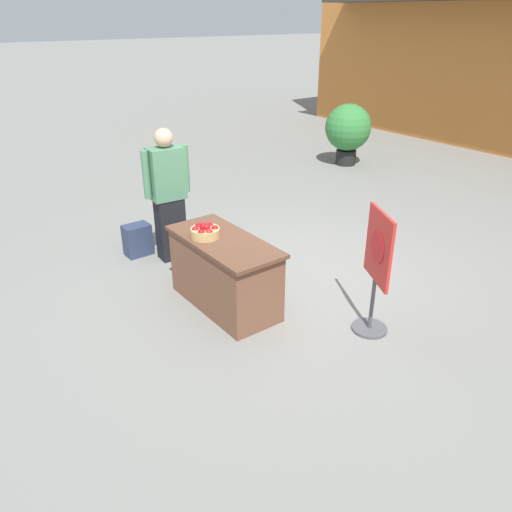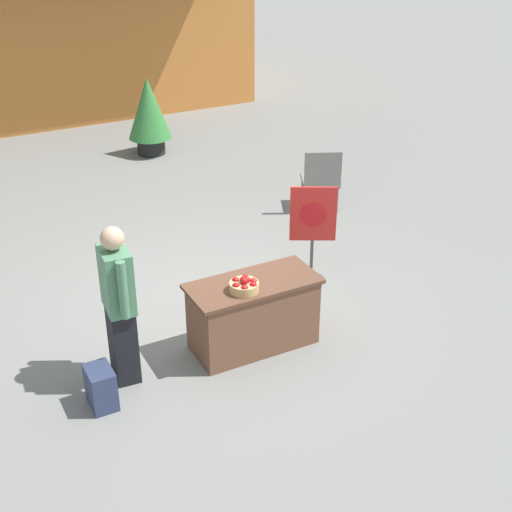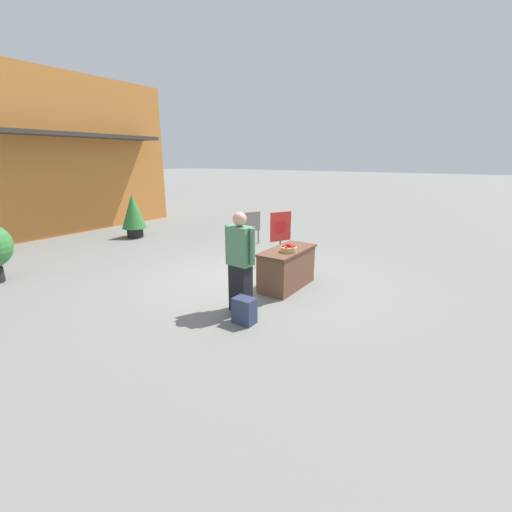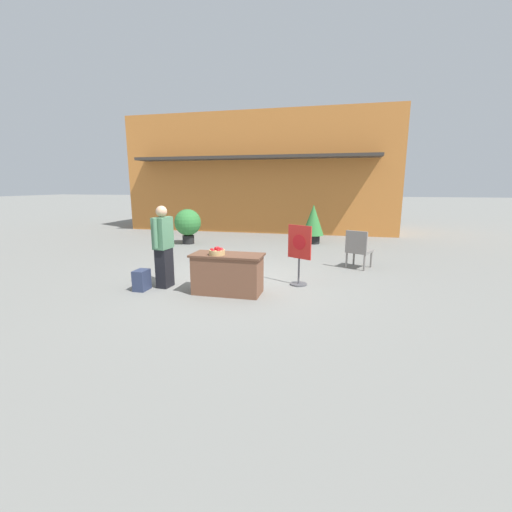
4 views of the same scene
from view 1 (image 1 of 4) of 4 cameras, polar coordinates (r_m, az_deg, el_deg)
The scene contains 7 objects.
ground_plane at distance 6.09m, azimuth 3.79°, elevation -2.71°, with size 120.00×120.00×0.00m, color slate.
display_table at distance 5.40m, azimuth -3.61°, elevation -1.91°, with size 1.40×0.64×0.79m.
apple_basket at distance 5.27m, azimuth -5.83°, elevation 2.82°, with size 0.31×0.31×0.16m.
person_visitor at distance 6.40m, azimuth -10.01°, elevation 6.90°, with size 0.29×0.61×1.70m.
backpack at distance 6.81m, azimuth -13.38°, elevation 1.80°, with size 0.24×0.34×0.42m.
poster_board at distance 4.95m, azimuth 13.57°, elevation -1.50°, with size 0.52×0.36×1.29m.
potted_plant_far_right at distance 10.88m, azimuth 10.47°, elevation 14.07°, with size 0.95×0.95×1.26m.
Camera 1 is at (4.02, -3.52, 2.92)m, focal length 35.00 mm.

